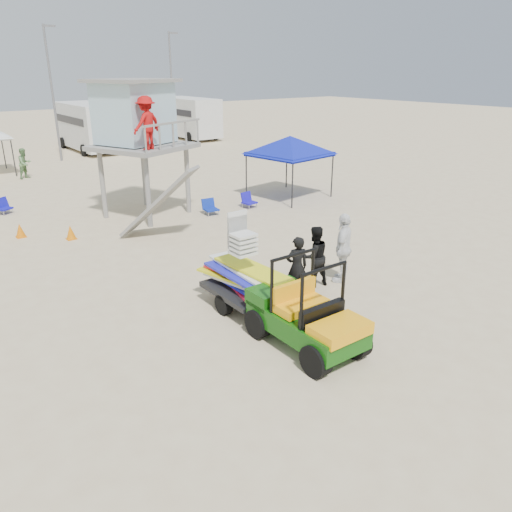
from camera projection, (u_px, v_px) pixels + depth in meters
ground at (325, 363)px, 10.15m from camera, size 140.00×140.00×0.00m
utility_cart at (307, 309)px, 10.39m from camera, size 1.36×2.59×1.96m
surf_trailer at (242, 275)px, 12.15m from camera, size 1.35×2.47×2.18m
man_left at (297, 267)px, 12.80m from camera, size 0.69×0.56×1.65m
man_mid at (314, 256)px, 13.46m from camera, size 0.92×0.77×1.69m
man_right at (343, 248)px, 13.70m from camera, size 1.23×1.00×1.96m
lifeguard_tower at (137, 118)px, 18.98m from camera, size 4.16×4.16×5.11m
canopy_blue at (290, 139)px, 22.18m from camera, size 3.32×3.32×3.17m
cone_near at (71, 232)px, 17.34m from camera, size 0.34×0.34×0.50m
cone_far at (20, 230)px, 17.54m from camera, size 0.34×0.34×0.50m
beach_chair_a at (3, 206)px, 20.40m from camera, size 0.72×0.81×0.64m
beach_chair_b at (248, 200)px, 21.29m from camera, size 0.61×0.65×0.64m
beach_chair_c at (210, 207)px, 20.26m from camera, size 0.60×0.64×0.64m
rv_mid_right at (88, 125)px, 35.26m from camera, size 2.64×7.00×3.25m
rv_far_right at (189, 116)px, 41.45m from camera, size 2.64×6.60×3.25m
light_pole_left at (53, 95)px, 30.56m from camera, size 0.14×0.14×8.00m
light_pole_right at (172, 91)px, 36.75m from camera, size 0.14×0.14×8.00m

